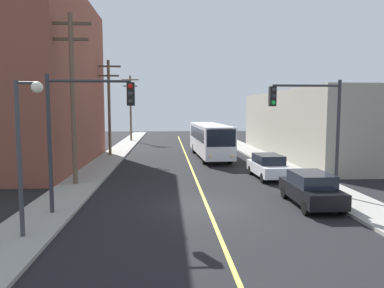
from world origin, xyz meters
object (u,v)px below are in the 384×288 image
parked_car_white (268,166)px  utility_pole_far (131,105)px  parked_car_black (311,189)px  utility_pole_near (73,92)px  utility_pole_mid (109,103)px  traffic_signal_left_corner (85,117)px  city_bus (210,139)px  traffic_signal_right_corner (310,116)px  street_lamp_left (25,135)px

parked_car_white → utility_pole_far: utility_pole_far is taller
parked_car_black → utility_pole_near: utility_pole_near is taller
utility_pole_mid → traffic_signal_left_corner: utility_pole_mid is taller
utility_pole_near → utility_pole_mid: 13.91m
city_bus → parked_car_white: (2.69, -10.82, -0.98)m
city_bus → traffic_signal_right_corner: traffic_signal_right_corner is taller
parked_car_white → utility_pole_near: size_ratio=0.44×
utility_pole_near → utility_pole_far: (0.34, 30.55, -0.40)m
city_bus → utility_pole_near: utility_pole_near is taller
street_lamp_left → city_bus: bearing=67.3°
utility_pole_mid → traffic_signal_left_corner: (2.15, -20.08, -0.96)m
traffic_signal_left_corner → utility_pole_mid: bearing=96.1°
utility_pole_near → utility_pole_far: size_ratio=1.08×
city_bus → traffic_signal_left_corner: (-7.61, -18.61, 2.49)m
utility_pole_mid → utility_pole_near: bearing=-89.7°
utility_pole_far → street_lamp_left: (0.31, -39.68, -1.56)m
city_bus → utility_pole_mid: bearing=171.4°
parked_car_black → utility_pole_mid: size_ratio=0.48×
parked_car_black → utility_pole_near: (-12.48, 5.37, 4.85)m
parked_car_white → street_lamp_left: size_ratio=0.81×
parked_car_white → utility_pole_far: bearing=112.6°
city_bus → street_lamp_left: size_ratio=2.22×
utility_pole_mid → traffic_signal_right_corner: (12.97, -17.82, -0.96)m
parked_car_black → parked_car_white: bearing=90.9°
parked_car_black → parked_car_white: (-0.11, 6.97, 0.00)m
city_bus → traffic_signal_right_corner: (3.21, -16.35, 2.49)m
city_bus → street_lamp_left: street_lamp_left is taller
utility_pole_near → city_bus: bearing=52.1°
city_bus → parked_car_black: bearing=-81.1°
city_bus → traffic_signal_left_corner: traffic_signal_left_corner is taller
traffic_signal_right_corner → parked_car_black: bearing=-106.0°
traffic_signal_left_corner → traffic_signal_right_corner: bearing=11.8°
utility_pole_far → traffic_signal_right_corner: (12.55, -34.48, -0.99)m
utility_pole_mid → street_lamp_left: size_ratio=1.68×
utility_pole_near → traffic_signal_left_corner: size_ratio=1.68×
street_lamp_left → utility_pole_mid: bearing=91.8°
utility_pole_far → street_lamp_left: 39.71m
utility_pole_far → street_lamp_left: utility_pole_far is taller
traffic_signal_right_corner → utility_pole_near: bearing=163.1°
parked_car_black → street_lamp_left: 12.74m
utility_pole_mid → traffic_signal_right_corner: 22.06m
city_bus → parked_car_white: city_bus is taller
parked_car_black → traffic_signal_right_corner: size_ratio=0.74×
parked_car_white → street_lamp_left: 16.15m
parked_car_white → utility_pole_mid: bearing=135.4°
city_bus → utility_pole_mid: utility_pole_mid is taller
traffic_signal_left_corner → utility_pole_near: bearing=108.5°
traffic_signal_left_corner → parked_car_white: bearing=37.1°
traffic_signal_left_corner → traffic_signal_right_corner: size_ratio=1.00×
utility_pole_far → traffic_signal_left_corner: bearing=-87.3°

